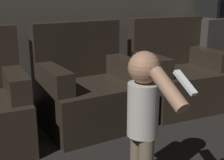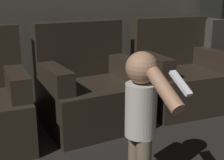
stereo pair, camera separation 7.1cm
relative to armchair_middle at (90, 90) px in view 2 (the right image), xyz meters
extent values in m
cube|color=black|center=(-0.70, -0.08, 0.19)|extent=(0.19, 0.63, 0.20)
cube|color=black|center=(0.00, -0.06, -0.12)|extent=(0.95, 0.82, 0.43)
cube|color=black|center=(-0.01, 0.25, 0.37)|extent=(0.92, 0.20, 0.55)
cube|color=black|center=(-0.37, -0.08, 0.19)|extent=(0.19, 0.63, 0.20)
cube|color=black|center=(0.38, -0.04, 0.19)|extent=(0.19, 0.63, 0.20)
cube|color=black|center=(1.08, -0.06, -0.12)|extent=(0.97, 0.85, 0.43)
cube|color=black|center=(1.10, 0.25, 0.37)|extent=(0.92, 0.23, 0.55)
cube|color=black|center=(0.70, -0.03, 0.19)|extent=(0.21, 0.63, 0.20)
cube|color=black|center=(1.46, -0.09, 0.19)|extent=(0.21, 0.63, 0.20)
cylinder|color=brown|center=(-0.11, -1.06, -0.15)|extent=(0.10, 0.10, 0.37)
cylinder|color=#B7B2A8|center=(-0.11, -1.11, 0.21)|extent=(0.20, 0.20, 0.35)
sphere|color=#A37556|center=(-0.11, -1.11, 0.48)|extent=(0.20, 0.20, 0.20)
cylinder|color=#A37556|center=(-0.11, -0.99, 0.19)|extent=(0.08, 0.08, 0.29)
cylinder|color=#A37556|center=(-0.12, -1.36, 0.41)|extent=(0.08, 0.30, 0.22)
cube|color=white|center=(-0.12, -1.49, 0.48)|extent=(0.04, 0.16, 0.10)
camera|label=1|loc=(-1.16, -2.65, 0.93)|focal=50.00mm
camera|label=2|loc=(-1.10, -2.69, 0.93)|focal=50.00mm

